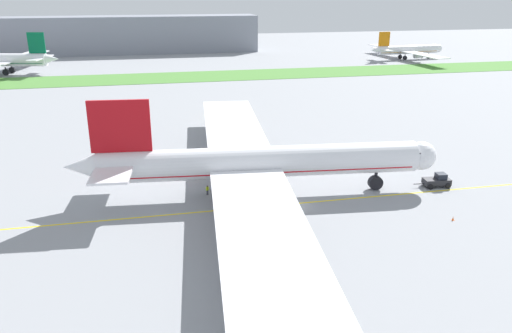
% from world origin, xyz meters
% --- Properties ---
extents(ground_plane, '(600.00, 600.00, 0.00)m').
position_xyz_m(ground_plane, '(0.00, 0.00, 0.00)').
color(ground_plane, gray).
rests_on(ground_plane, ground).
extents(apron_taxi_line, '(280.00, 0.36, 0.01)m').
position_xyz_m(apron_taxi_line, '(0.00, 1.17, 0.00)').
color(apron_taxi_line, yellow).
rests_on(apron_taxi_line, ground).
extents(grass_median_strip, '(320.00, 24.00, 0.10)m').
position_xyz_m(grass_median_strip, '(0.00, 121.53, 0.05)').
color(grass_median_strip, '#4C8438').
rests_on(grass_median_strip, ground).
extents(airliner_foreground, '(58.48, 95.38, 15.89)m').
position_xyz_m(airliner_foreground, '(-5.09, 5.89, 5.40)').
color(airliner_foreground, white).
rests_on(airliner_foreground, ground).
extents(pushback_tug, '(6.21, 2.85, 2.29)m').
position_xyz_m(pushback_tug, '(25.40, 3.01, 1.05)').
color(pushback_tug, '#26262B').
rests_on(pushback_tug, ground).
extents(ground_crew_wingwalker_port, '(0.50, 0.38, 1.55)m').
position_xyz_m(ground_crew_wingwalker_port, '(-12.38, 7.54, 0.94)').
color(ground_crew_wingwalker_port, black).
rests_on(ground_crew_wingwalker_port, ground).
extents(ground_crew_marshaller_front, '(0.55, 0.36, 1.63)m').
position_xyz_m(ground_crew_marshaller_front, '(-8.07, -25.45, 0.99)').
color(ground_crew_marshaller_front, black).
rests_on(ground_crew_marshaller_front, ground).
extents(traffic_cone_near_nose, '(0.36, 0.36, 0.58)m').
position_xyz_m(traffic_cone_near_nose, '(20.66, -9.21, 0.28)').
color(traffic_cone_near_nose, '#F2590C').
rests_on(traffic_cone_near_nose, ground).
extents(service_truck_baggage_loader, '(5.18, 3.64, 2.48)m').
position_xyz_m(service_truck_baggage_loader, '(-24.39, 38.76, 1.38)').
color(service_truck_baggage_loader, '#33478C').
rests_on(service_truck_baggage_loader, ground).
extents(service_truck_fuel_bowser, '(5.88, 2.81, 2.83)m').
position_xyz_m(service_truck_fuel_bowser, '(-1.15, 57.05, 1.54)').
color(service_truck_fuel_bowser, yellow).
rests_on(service_truck_fuel_bowser, ground).
extents(parked_airliner_far_right, '(43.18, 68.33, 15.58)m').
position_xyz_m(parked_airliner_far_right, '(-74.01, 142.91, 5.29)').
color(parked_airliner_far_right, white).
rests_on(parked_airliner_far_right, ground).
extents(parked_airliner_far_outer, '(36.92, 58.34, 12.61)m').
position_xyz_m(parked_airliner_far_outer, '(97.12, 149.42, 4.28)').
color(parked_airliner_far_outer, white).
rests_on(parked_airliner_far_outer, ground).
extents(terminal_building, '(130.58, 20.00, 18.00)m').
position_xyz_m(terminal_building, '(-28.99, 201.37, 9.00)').
color(terminal_building, gray).
rests_on(terminal_building, ground).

